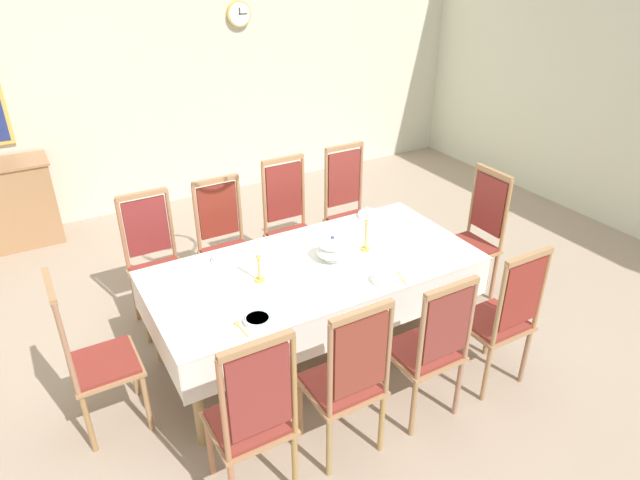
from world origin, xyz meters
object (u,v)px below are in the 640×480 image
(chair_south_a, at_px, (253,416))
(chair_north_b, at_px, (226,243))
(chair_south_d, at_px, (502,316))
(bowl_near_right, at_px, (386,279))
(spoon_secondary, at_px, (399,275))
(candlestick_east, at_px, (366,233))
(chair_south_b, at_px, (347,379))
(chair_north_a, at_px, (155,260))
(chair_head_west, at_px, (91,355))
(spoon_primary, at_px, (238,325))
(dining_table, at_px, (315,273))
(chair_south_c, at_px, (430,346))
(bowl_near_left, at_px, (258,320))
(bowl_far_left, at_px, (369,215))
(mounted_clock, at_px, (239,14))
(candlestick_west, at_px, (259,266))
(chair_north_d, at_px, (350,209))
(soup_tureen, at_px, (333,248))
(bowl_far_right, at_px, (221,258))
(chair_north_c, at_px, (291,224))
(chair_head_east, at_px, (475,235))

(chair_south_a, relative_size, chair_north_b, 1.05)
(chair_south_d, relative_size, bowl_near_right, 5.86)
(spoon_secondary, bearing_deg, candlestick_east, 104.46)
(candlestick_east, xyz_separation_m, spoon_secondary, (0.00, -0.43, -0.14))
(chair_south_b, height_order, spoon_secondary, chair_south_b)
(chair_north_a, height_order, candlestick_east, chair_north_a)
(chair_head_west, bearing_deg, spoon_primary, 64.00)
(dining_table, bearing_deg, candlestick_east, -0.00)
(chair_south_c, xyz_separation_m, bowl_near_left, (-0.95, 0.54, 0.22))
(bowl_far_left, height_order, mounted_clock, mounted_clock)
(candlestick_west, bearing_deg, dining_table, 0.00)
(chair_south_a, xyz_separation_m, chair_south_d, (1.87, 0.00, -0.02))
(chair_north_a, distance_m, chair_south_b, 2.04)
(bowl_near_left, relative_size, bowl_far_left, 0.91)
(chair_north_a, bearing_deg, spoon_secondary, 134.61)
(chair_south_c, distance_m, chair_north_d, 2.05)
(chair_head_west, xyz_separation_m, mounted_clock, (2.49, 3.33, 1.53))
(soup_tureen, distance_m, spoon_primary, 1.01)
(chair_north_a, xyz_separation_m, bowl_far_right, (0.36, -0.57, 0.20))
(chair_north_c, distance_m, chair_south_d, 2.05)
(bowl_near_left, bearing_deg, bowl_near_right, -1.16)
(chair_north_b, xyz_separation_m, candlestick_east, (0.78, -0.97, 0.33))
(dining_table, height_order, spoon_secondary, spoon_secondary)
(chair_north_c, xyz_separation_m, chair_head_east, (1.31, -0.98, -0.01))
(chair_head_west, distance_m, candlestick_east, 2.08)
(chair_south_d, xyz_separation_m, chair_head_west, (-2.54, 0.97, 0.01))
(spoon_primary, bearing_deg, bowl_near_left, -16.69)
(chair_head_west, distance_m, chair_head_east, 3.22)
(soup_tureen, bearing_deg, chair_south_b, -116.19)
(chair_head_west, height_order, candlestick_east, chair_head_west)
(chair_north_d, relative_size, candlestick_west, 3.86)
(candlestick_east, relative_size, spoon_secondary, 2.07)
(chair_south_b, distance_m, chair_north_d, 2.33)
(chair_south_d, distance_m, spoon_primary, 1.81)
(chair_south_a, distance_m, chair_head_west, 1.19)
(chair_south_d, height_order, soup_tureen, chair_south_d)
(chair_south_d, bearing_deg, chair_south_c, 179.86)
(bowl_near_right, bearing_deg, chair_north_b, 114.19)
(soup_tureen, xyz_separation_m, spoon_secondary, (0.30, -0.43, -0.09))
(chair_north_d, distance_m, candlestick_west, 1.71)
(chair_south_c, relative_size, bowl_far_right, 7.87)
(chair_north_c, bearing_deg, bowl_near_left, 56.00)
(chair_north_c, bearing_deg, chair_north_b, 0.36)
(candlestick_west, distance_m, bowl_far_right, 0.44)
(chair_south_b, relative_size, bowl_far_right, 8.20)
(chair_south_a, height_order, chair_north_d, chair_north_d)
(chair_north_d, height_order, bowl_near_left, chair_north_d)
(chair_south_c, relative_size, candlestick_east, 3.09)
(chair_south_c, bearing_deg, bowl_far_left, 70.81)
(chair_south_b, xyz_separation_m, chair_head_west, (-1.28, 0.98, 0.00))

